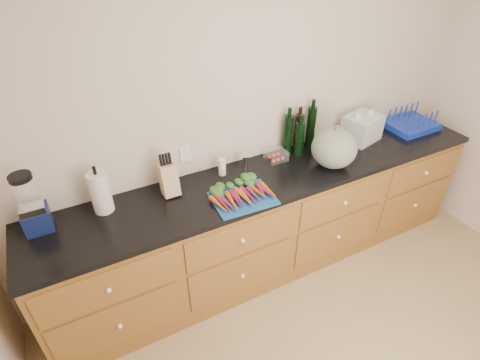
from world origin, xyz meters
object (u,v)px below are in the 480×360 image
blender_appliance (32,207)px  squash (334,148)px  tomato_box (276,156)px  dish_rack (411,123)px  paper_towel (100,192)px  carrots (241,193)px  cutting_board (243,198)px  knife_block (169,179)px

blender_appliance → squash: bearing=-7.1°
tomato_box → dish_rack: dish_rack is taller
squash → tomato_box: bearing=141.9°
blender_appliance → paper_towel: 0.39m
carrots → tomato_box: bearing=32.3°
cutting_board → blender_appliance: blender_appliance is taller
cutting_board → squash: 0.83m
carrots → squash: size_ratio=1.17×
tomato_box → squash: bearing=-38.1°
carrots → squash: squash is taller
cutting_board → blender_appliance: bearing=165.9°
paper_towel → dish_rack: paper_towel is taller
squash → knife_block: (-1.24, 0.24, -0.04)m
carrots → tomato_box: (0.47, 0.30, 0.00)m
blender_appliance → knife_block: (0.84, -0.02, -0.06)m
tomato_box → dish_rack: 1.40m
squash → paper_towel: bearing=171.2°
blender_appliance → tomato_box: blender_appliance is taller
squash → dish_rack: size_ratio=0.79×
paper_towel → knife_block: size_ratio=1.27×
dish_rack → blender_appliance: bearing=178.6°
squash → tomato_box: (-0.34, 0.27, -0.12)m
carrots → knife_block: knife_block is taller
carrots → squash: 0.83m
tomato_box → knife_block: bearing=-178.1°
squash → knife_block: squash is taller
cutting_board → paper_towel: paper_towel is taller
blender_appliance → tomato_box: size_ratio=2.48×
cutting_board → dish_rack: dish_rack is taller
tomato_box → cutting_board: bearing=-145.1°
carrots → knife_block: bearing=147.4°
tomato_box → blender_appliance: bearing=-179.6°
cutting_board → knife_block: knife_block is taller
blender_appliance → paper_towel: (0.39, 0.00, -0.03)m
carrots → paper_towel: 0.92m
cutting_board → tomato_box: (0.47, 0.33, 0.03)m
blender_appliance → dish_rack: 3.14m
tomato_box → dish_rack: size_ratio=0.37×
paper_towel → dish_rack: 2.74m
cutting_board → knife_block: (-0.42, 0.30, 0.11)m
squash → tomato_box: squash is taller
squash → dish_rack: squash is taller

